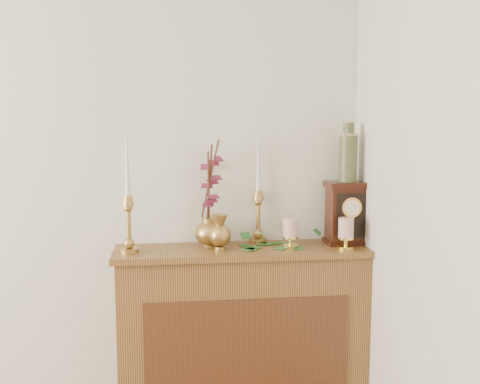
{
  "coord_description": "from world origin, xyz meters",
  "views": [
    {
      "loc": [
        1.06,
        -0.54,
        1.54
      ],
      "look_at": [
        1.38,
        2.05,
        1.21
      ],
      "focal_mm": 42.0,
      "sensor_mm": 36.0,
      "label": 1
    }
  ],
  "objects": [
    {
      "name": "bud_vase",
      "position": [
        1.28,
        2.06,
        1.01
      ],
      "size": [
        0.11,
        0.11,
        0.17
      ],
      "rotation": [
        0.0,
        0.0,
        0.21
      ],
      "color": "tan",
      "rests_on": "console_shelf"
    },
    {
      "name": "pillar_candle_left",
      "position": [
        1.62,
        2.07,
        1.01
      ],
      "size": [
        0.08,
        0.08,
        0.15
      ],
      "rotation": [
        0.0,
        0.0,
        0.31
      ],
      "color": "#E3CE4F",
      "rests_on": "console_shelf"
    },
    {
      "name": "ginger_jar",
      "position": [
        1.25,
        2.18,
        1.16
      ],
      "size": [
        0.21,
        0.23,
        0.52
      ],
      "rotation": [
        0.0,
        0.0,
        0.24
      ],
      "color": "tan",
      "rests_on": "console_shelf"
    },
    {
      "name": "ivy_garland",
      "position": [
        1.57,
        2.12,
        0.95
      ],
      "size": [
        0.51,
        0.2,
        0.09
      ],
      "rotation": [
        0.0,
        0.0,
        0.04
      ],
      "color": "#286426",
      "rests_on": "console_shelf"
    },
    {
      "name": "ceramic_vase",
      "position": [
        1.92,
        2.13,
        1.37
      ],
      "size": [
        0.09,
        0.09,
        0.29
      ],
      "rotation": [
        0.0,
        0.0,
        0.04
      ],
      "color": "#1B372C",
      "rests_on": "mantel_clock"
    },
    {
      "name": "mantel_clock",
      "position": [
        1.92,
        2.13,
        1.08
      ],
      "size": [
        0.21,
        0.15,
        0.31
      ],
      "rotation": [
        0.0,
        0.0,
        0.04
      ],
      "color": "#36150A",
      "rests_on": "console_shelf"
    },
    {
      "name": "pillar_candle_right",
      "position": [
        1.88,
        2.01,
        1.01
      ],
      "size": [
        0.08,
        0.08,
        0.16
      ],
      "rotation": [
        0.0,
        0.0,
        0.11
      ],
      "color": "#E3CE4F",
      "rests_on": "console_shelf"
    },
    {
      "name": "candlestick_left",
      "position": [
        0.86,
        2.05,
        1.11
      ],
      "size": [
        0.09,
        0.09,
        0.55
      ],
      "rotation": [
        0.0,
        0.0,
        0.28
      ],
      "color": "tan",
      "rests_on": "console_shelf"
    },
    {
      "name": "console_shelf",
      "position": [
        1.4,
        2.1,
        0.44
      ],
      "size": [
        1.24,
        0.34,
        0.93
      ],
      "color": "olive",
      "rests_on": "ground"
    },
    {
      "name": "candlestick_center",
      "position": [
        1.49,
        2.21,
        1.11
      ],
      "size": [
        0.09,
        0.09,
        0.54
      ],
      "rotation": [
        0.0,
        0.0,
        0.36
      ],
      "color": "tan",
      "rests_on": "console_shelf"
    }
  ]
}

